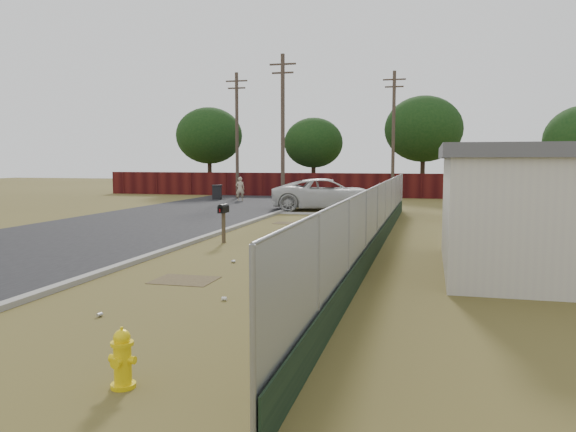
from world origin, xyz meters
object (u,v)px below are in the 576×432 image
(mailbox, at_px, (223,212))
(pickup_truck, at_px, (328,194))
(trash_bin, at_px, (217,192))
(pedestrian, at_px, (240,189))
(fire_hydrant, at_px, (122,359))

(mailbox, bearing_deg, pickup_truck, 85.05)
(pickup_truck, xyz_separation_m, trash_bin, (-9.02, 6.23, -0.34))
(pedestrian, bearing_deg, mailbox, 92.70)
(pickup_truck, bearing_deg, fire_hydrant, 170.45)
(mailbox, xyz_separation_m, pedestrian, (-5.83, 18.52, -0.21))
(mailbox, xyz_separation_m, trash_bin, (-7.87, 19.47, -0.50))
(pickup_truck, xyz_separation_m, pedestrian, (-6.98, 5.29, -0.05))
(trash_bin, bearing_deg, pedestrian, -24.90)
(pickup_truck, bearing_deg, trash_bin, 41.31)
(pickup_truck, bearing_deg, pedestrian, 38.82)
(pickup_truck, height_order, trash_bin, pickup_truck)
(fire_hydrant, distance_m, trash_bin, 32.92)
(fire_hydrant, xyz_separation_m, trash_bin, (-10.96, 31.05, 0.18))
(trash_bin, bearing_deg, mailbox, -67.99)
(fire_hydrant, bearing_deg, mailbox, 104.94)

